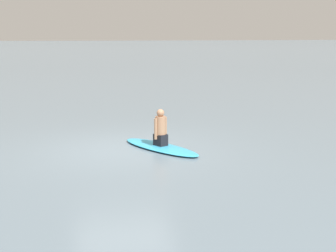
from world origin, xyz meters
TOP-DOWN VIEW (x-y plane):
  - ground_plane at (0.00, 0.00)m, footprint 400.00×400.00m
  - surfboard at (0.92, -0.15)m, footprint 1.91×2.68m
  - person_paddler at (0.92, -0.15)m, footprint 0.39×0.39m

SIDE VIEW (x-z plane):
  - ground_plane at x=0.00m, z-range 0.00..0.00m
  - surfboard at x=0.92m, z-range 0.00..0.09m
  - person_paddler at x=0.92m, z-range 0.05..0.97m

